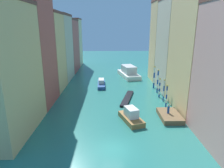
# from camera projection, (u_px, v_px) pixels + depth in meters

# --- Properties ---
(ground_plane) EXTENTS (154.00, 154.00, 0.00)m
(ground_plane) POSITION_uv_depth(u_px,v_px,m) (111.00, 88.00, 46.23)
(ground_plane) COLOR #28756B
(building_left_1) EXTENTS (7.95, 8.74, 19.48)m
(building_left_1) POSITION_uv_depth(u_px,v_px,m) (27.00, 50.00, 33.86)
(building_left_1) COLOR #B25147
(building_left_1) RESTS_ON ground
(building_left_2) EXTENTS (7.95, 8.45, 16.84)m
(building_left_2) POSITION_uv_depth(u_px,v_px,m) (44.00, 52.00, 42.55)
(building_left_2) COLOR #DBB77A
(building_left_2) RESTS_ON ground
(building_left_3) EXTENTS (7.95, 10.33, 16.97)m
(building_left_3) POSITION_uv_depth(u_px,v_px,m) (55.00, 48.00, 51.56)
(building_left_3) COLOR #BCB299
(building_left_3) RESTS_ON ground
(building_left_4) EXTENTS (7.95, 11.80, 16.15)m
(building_left_4) POSITION_uv_depth(u_px,v_px,m) (64.00, 46.00, 62.38)
(building_left_4) COLOR #B25147
(building_left_4) RESTS_ON ground
(building_left_5) EXTENTS (7.95, 8.14, 16.78)m
(building_left_5) POSITION_uv_depth(u_px,v_px,m) (70.00, 42.00, 72.05)
(building_left_5) COLOR beige
(building_left_5) RESTS_ON ground
(building_right_1) EXTENTS (7.95, 11.28, 20.95)m
(building_right_1) POSITION_uv_depth(u_px,v_px,m) (203.00, 47.00, 31.56)
(building_right_1) COLOR #DBB77A
(building_right_1) RESTS_ON ground
(building_right_2) EXTENTS (7.95, 10.22, 19.75)m
(building_right_2) POSITION_uv_depth(u_px,v_px,m) (179.00, 45.00, 42.11)
(building_right_2) COLOR #BCB299
(building_right_2) RESTS_ON ground
(building_right_3) EXTENTS (7.95, 7.41, 20.40)m
(building_right_3) POSITION_uv_depth(u_px,v_px,m) (167.00, 41.00, 50.58)
(building_right_3) COLOR #DBB77A
(building_right_3) RESTS_ON ground
(waterfront_dock) EXTENTS (3.03, 5.03, 0.74)m
(waterfront_dock) POSITION_uv_depth(u_px,v_px,m) (170.00, 116.00, 30.48)
(waterfront_dock) COLOR brown
(waterfront_dock) RESTS_ON ground
(person_on_dock) EXTENTS (0.36, 0.36, 1.41)m
(person_on_dock) POSITION_uv_depth(u_px,v_px,m) (168.00, 109.00, 30.38)
(person_on_dock) COLOR #234C93
(person_on_dock) RESTS_ON waterfront_dock
(mooring_pole_0) EXTENTS (0.29, 0.29, 4.06)m
(mooring_pole_0) POSITION_uv_depth(u_px,v_px,m) (167.00, 96.00, 34.37)
(mooring_pole_0) COLOR #1E479E
(mooring_pole_0) RESTS_ON ground
(mooring_pole_1) EXTENTS (0.27, 0.27, 4.32)m
(mooring_pole_1) POSITION_uv_depth(u_px,v_px,m) (164.00, 90.00, 37.00)
(mooring_pole_1) COLOR #1E479E
(mooring_pole_1) RESTS_ON ground
(mooring_pole_2) EXTENTS (0.33, 0.33, 3.99)m
(mooring_pole_2) POSITION_uv_depth(u_px,v_px,m) (160.00, 88.00, 39.20)
(mooring_pole_2) COLOR #1E479E
(mooring_pole_2) RESTS_ON ground
(mooring_pole_3) EXTENTS (0.33, 0.33, 5.10)m
(mooring_pole_3) POSITION_uv_depth(u_px,v_px,m) (158.00, 81.00, 41.93)
(mooring_pole_3) COLOR #1E479E
(mooring_pole_3) RESTS_ON ground
(mooring_pole_4) EXTENTS (0.37, 0.37, 5.20)m
(mooring_pole_4) POSITION_uv_depth(u_px,v_px,m) (154.00, 77.00, 45.19)
(mooring_pole_4) COLOR #1E479E
(mooring_pole_4) RESTS_ON ground
(vaporetto_white) EXTENTS (6.10, 10.82, 3.16)m
(vaporetto_white) POSITION_uv_depth(u_px,v_px,m) (129.00, 72.00, 56.33)
(vaporetto_white) COLOR white
(vaporetto_white) RESTS_ON ground
(gondola_black) EXTENTS (3.45, 8.93, 0.36)m
(gondola_black) POSITION_uv_depth(u_px,v_px,m) (127.00, 98.00, 38.68)
(gondola_black) COLOR black
(gondola_black) RESTS_ON ground
(motorboat_0) EXTENTS (1.95, 7.31, 1.68)m
(motorboat_0) POSITION_uv_depth(u_px,v_px,m) (101.00, 83.00, 47.53)
(motorboat_0) COLOR #234C93
(motorboat_0) RESTS_ON ground
(motorboat_1) EXTENTS (3.67, 5.52, 2.16)m
(motorboat_1) POSITION_uv_depth(u_px,v_px,m) (131.00, 116.00, 29.32)
(motorboat_1) COLOR olive
(motorboat_1) RESTS_ON ground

